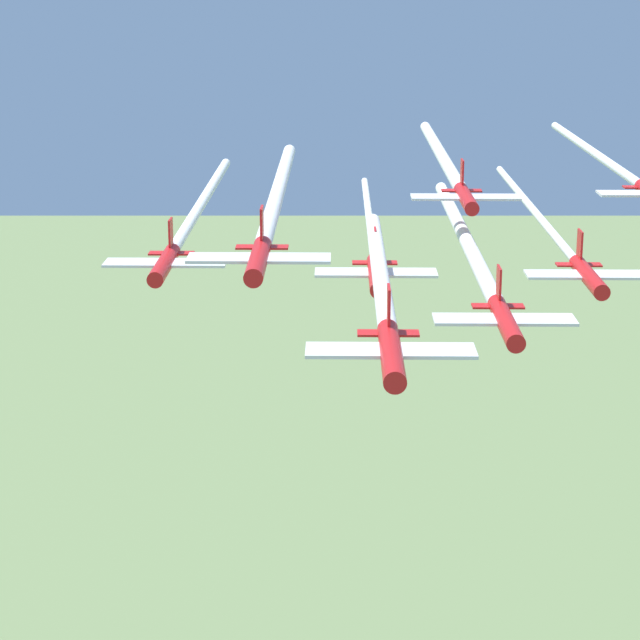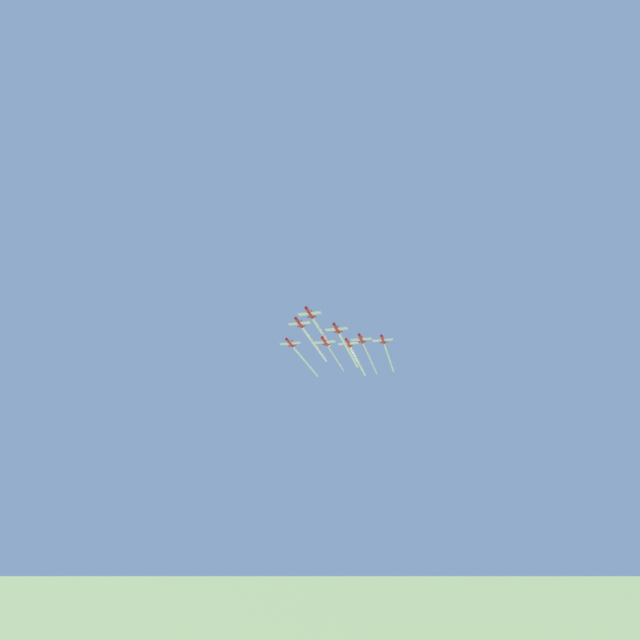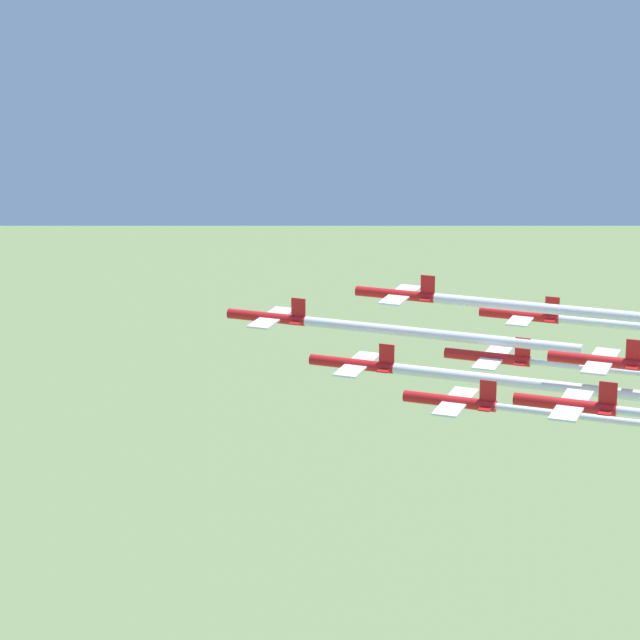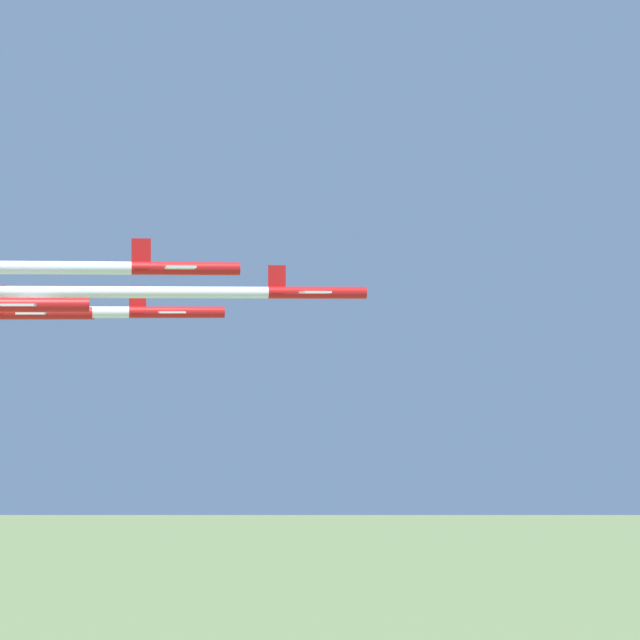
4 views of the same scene
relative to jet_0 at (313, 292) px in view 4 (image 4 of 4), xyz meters
The scene contains 7 objects.
jet_0 is the anchor object (origin of this frame).
jet_1 16.40m from the jet_0, 128.31° to the right, with size 9.86×10.34×3.45m.
jet_2 16.42m from the jet_0, 67.38° to the right, with size 9.86×10.34×3.45m.
jet_3 32.63m from the jet_0, 128.31° to the right, with size 9.86×10.34×3.45m.
jet_4 28.14m from the jet_0, 97.85° to the right, with size 9.86×10.34×3.45m.
jet_5 32.59m from the jet_0, 67.38° to the right, with size 9.86×10.34×3.45m.
smoke_trail_0 21.77m from the jet_0, 97.85° to the right, with size 5.84×33.93×1.19m.
Camera 4 is at (110.63, -85.02, 163.46)m, focal length 70.00 mm.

